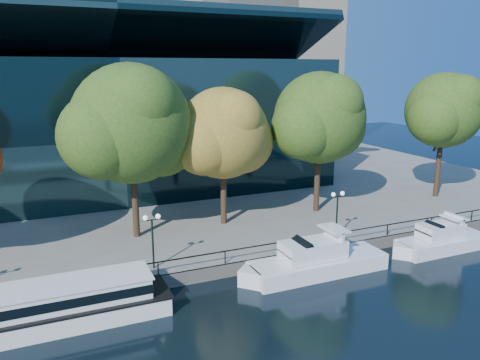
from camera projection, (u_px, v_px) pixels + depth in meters
name	position (u px, v px, depth m)	size (l,w,h in m)	color
ground	(243.00, 295.00, 31.77)	(160.00, 160.00, 0.00)	black
promenade	(136.00, 177.00, 64.11)	(90.00, 67.08, 1.00)	slate
railing	(225.00, 251.00, 34.21)	(88.20, 0.08, 0.99)	black
convention_building	(107.00, 123.00, 56.60)	(50.00, 24.57, 21.43)	black
tour_boat	(36.00, 308.00, 27.41)	(16.34, 3.64, 3.10)	white
cruiser_near	(313.00, 261.00, 34.72)	(11.81, 3.04, 3.42)	white
cruiser_far	(440.00, 240.00, 39.21)	(9.37, 2.60, 3.06)	white
tree_2	(134.00, 126.00, 37.85)	(12.19, 10.00, 14.50)	black
tree_3	(225.00, 135.00, 41.53)	(10.18, 8.35, 12.46)	black
tree_4	(321.00, 120.00, 45.12)	(11.08, 9.08, 13.77)	black
tree_5	(445.00, 112.00, 50.46)	(10.18, 8.34, 13.66)	black
lamp_1	(152.00, 229.00, 32.92)	(1.26, 0.36, 4.03)	black
lamp_2	(337.00, 204.00, 38.95)	(1.26, 0.36, 4.03)	black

